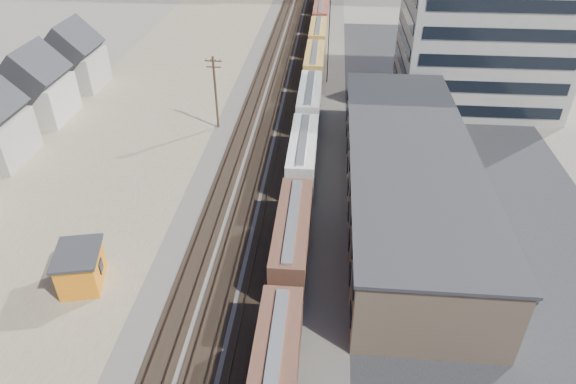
# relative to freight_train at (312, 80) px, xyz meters

# --- Properties ---
(ballast_bed) EXTENTS (18.00, 200.00, 0.06)m
(ballast_bed) POSITION_rel_freight_train_xyz_m (-3.80, -3.70, -2.76)
(ballast_bed) COLOR #4C4742
(ballast_bed) RESTS_ON ground
(dirt_yard) EXTENTS (24.00, 180.00, 0.03)m
(dirt_yard) POSITION_rel_freight_train_xyz_m (-23.80, -13.70, -2.78)
(dirt_yard) COLOR #796853
(dirt_yard) RESTS_ON ground
(asphalt_lot) EXTENTS (26.00, 120.00, 0.04)m
(asphalt_lot) POSITION_rel_freight_train_xyz_m (18.20, -18.70, -2.77)
(asphalt_lot) COLOR #232326
(asphalt_lot) RESTS_ON ground
(rail_tracks) EXTENTS (11.40, 200.00, 0.24)m
(rail_tracks) POSITION_rel_freight_train_xyz_m (-4.35, -3.70, -2.68)
(rail_tracks) COLOR black
(rail_tracks) RESTS_ON ground
(freight_train) EXTENTS (3.00, 119.74, 4.46)m
(freight_train) POSITION_rel_freight_train_xyz_m (0.00, 0.00, 0.00)
(freight_train) COLOR black
(freight_train) RESTS_ON ground
(warehouse) EXTENTS (12.40, 40.40, 7.25)m
(warehouse) POSITION_rel_freight_train_xyz_m (11.18, -28.70, 0.86)
(warehouse) COLOR tan
(warehouse) RESTS_ON ground
(office_tower) EXTENTS (22.60, 18.60, 18.45)m
(office_tower) POSITION_rel_freight_train_xyz_m (24.15, 1.26, 6.47)
(office_tower) COLOR #9E998E
(office_tower) RESTS_ON ground
(utility_pole_north) EXTENTS (2.20, 0.32, 10.00)m
(utility_pole_north) POSITION_rel_freight_train_xyz_m (-12.30, -11.70, 2.50)
(utility_pole_north) COLOR #382619
(utility_pole_north) RESTS_ON ground
(radio_mast) EXTENTS (1.20, 0.16, 18.00)m
(radio_mast) POSITION_rel_freight_train_xyz_m (2.20, 6.30, 6.33)
(radio_mast) COLOR black
(radio_mast) RESTS_ON ground
(maintenance_shed) EXTENTS (4.71, 5.52, 3.52)m
(maintenance_shed) POSITION_rel_freight_train_xyz_m (-17.93, -42.90, -0.99)
(maintenance_shed) COLOR orange
(maintenance_shed) RESTS_ON ground
(parked_car_silver) EXTENTS (5.46, 3.69, 1.47)m
(parked_car_silver) POSITION_rel_freight_train_xyz_m (18.72, -42.03, -2.06)
(parked_car_silver) COLOR #A6A8AE
(parked_car_silver) RESTS_ON ground
(parked_car_blue) EXTENTS (5.11, 5.93, 1.51)m
(parked_car_blue) POSITION_rel_freight_train_xyz_m (21.92, -0.71, -2.04)
(parked_car_blue) COLOR #171B50
(parked_car_blue) RESTS_ON ground
(parked_car_far) EXTENTS (3.66, 5.09, 1.61)m
(parked_car_far) POSITION_rel_freight_train_xyz_m (29.36, -4.25, -1.99)
(parked_car_far) COLOR silver
(parked_car_far) RESTS_ON ground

